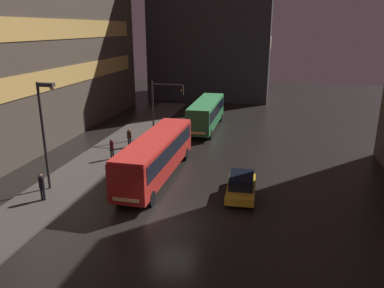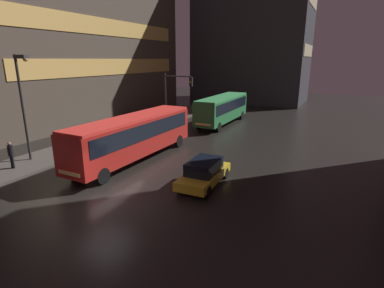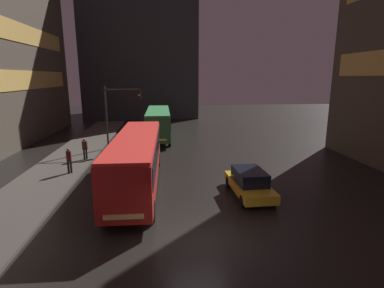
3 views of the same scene
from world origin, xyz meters
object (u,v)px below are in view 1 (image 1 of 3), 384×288
car_taxi (241,185)px  street_lamp_sidewalk (45,120)px  pedestrian_near (129,136)px  pedestrian_mid (112,147)px  bus_far (206,112)px  traffic_light_main (164,100)px  pedestrian_far (42,185)px  bus_near (157,153)px

car_taxi → street_lamp_sidewalk: bearing=6.2°
pedestrian_near → pedestrian_mid: (-0.20, -3.44, -0.02)m
bus_far → street_lamp_sidewalk: 20.08m
traffic_light_main → pedestrian_far: bearing=-103.1°
pedestrian_near → pedestrian_far: size_ratio=0.96×
pedestrian_near → street_lamp_sidewalk: street_lamp_sidewalk is taller
car_taxi → traffic_light_main: size_ratio=0.77×
pedestrian_near → pedestrian_mid: pedestrian_mid is taller
traffic_light_main → street_lamp_sidewalk: bearing=-106.2°
bus_far → car_taxi: size_ratio=2.35×
pedestrian_near → pedestrian_mid: size_ratio=0.98×
pedestrian_near → street_lamp_sidewalk: bearing=-13.8°
pedestrian_far → street_lamp_sidewalk: size_ratio=0.24×
bus_near → pedestrian_near: bearing=-52.8°
bus_far → street_lamp_sidewalk: street_lamp_sidewalk is taller
pedestrian_mid → traffic_light_main: traffic_light_main is taller
pedestrian_far → street_lamp_sidewalk: street_lamp_sidewalk is taller
car_taxi → traffic_light_main: (-8.76, 11.83, 3.17)m
pedestrian_mid → pedestrian_far: bearing=176.7°
traffic_light_main → car_taxi: bearing=-53.5°
bus_far → pedestrian_near: size_ratio=6.10×
traffic_light_main → bus_near: bearing=-76.7°
pedestrian_near → pedestrian_far: pedestrian_far is taller
bus_near → street_lamp_sidewalk: (-6.33, -3.69, 3.03)m
pedestrian_near → traffic_light_main: 5.12m
bus_near → street_lamp_sidewalk: street_lamp_sidewalk is taller
pedestrian_near → traffic_light_main: size_ratio=0.30×
bus_far → street_lamp_sidewalk: (-7.40, -18.41, 3.08)m
car_taxi → pedestrian_near: bearing=-38.5°
pedestrian_far → street_lamp_sidewalk: bearing=-84.9°
bus_near → pedestrian_far: (-5.95, -5.42, -0.79)m
pedestrian_far → traffic_light_main: 16.06m
bus_near → traffic_light_main: traffic_light_main is taller
pedestrian_far → traffic_light_main: traffic_light_main is taller
bus_near → street_lamp_sidewalk: 7.93m
car_taxi → pedestrian_mid: (-11.25, 4.73, 0.40)m
car_taxi → bus_far: bearing=-74.2°
bus_near → car_taxi: (6.40, -1.85, -1.22)m
bus_far → pedestrian_near: bearing=55.7°
traffic_light_main → street_lamp_sidewalk: 14.29m
car_taxi → traffic_light_main: bearing=-55.5°
pedestrian_mid → pedestrian_far: pedestrian_far is taller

